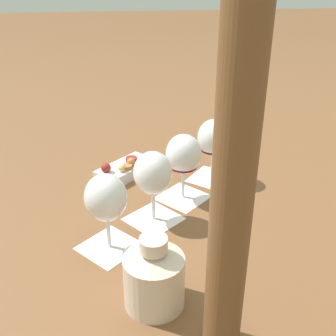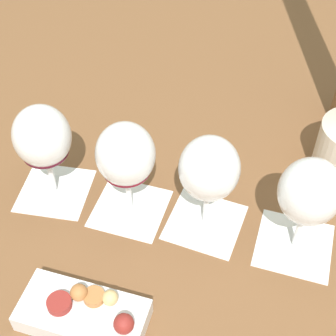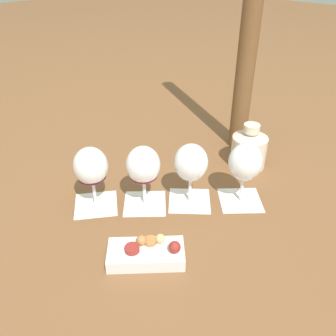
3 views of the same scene
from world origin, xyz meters
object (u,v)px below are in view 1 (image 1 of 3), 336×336
Objects in this scene: umbrella_pole at (243,65)px; wine_glass_1 at (153,176)px; wine_glass_0 at (106,201)px; snack_dish at (125,169)px; wine_glass_2 at (183,157)px; ceramic_vase at (154,276)px; wine_glass_3 at (214,140)px.

wine_glass_1 is at bearing 12.64° from umbrella_pole.
snack_dish is at bearing -6.95° from wine_glass_0.
wine_glass_2 reaches higher than ceramic_vase.
umbrella_pole reaches higher than wine_glass_2.
wine_glass_0 is 1.00× the size of wine_glass_1.
wine_glass_3 reaches higher than ceramic_vase.
umbrella_pole is at bearing 169.99° from wine_glass_3.
wine_glass_2 is at bearing 134.22° from wine_glass_3.
snack_dish is (0.05, 0.25, -0.10)m from wine_glass_3.
wine_glass_2 is 1.00× the size of wine_glass_3.
wine_glass_2 is 0.19× the size of umbrella_pole.
wine_glass_1 is 0.19× the size of umbrella_pole.
wine_glass_1 is at bearing 135.84° from wine_glass_3.
wine_glass_1 reaches higher than ceramic_vase.
wine_glass_0 is 0.97× the size of snack_dish.
wine_glass_0 reaches higher than snack_dish.
wine_glass_1 and wine_glass_2 have the same top height.
wine_glass_1 is 0.26m from wine_glass_3.
snack_dish is 0.77m from umbrella_pole.
wine_glass_2 is 1.21× the size of ceramic_vase.
ceramic_vase is 0.16× the size of umbrella_pole.
ceramic_vase is at bearing 164.07° from wine_glass_2.
wine_glass_0 is 0.48m from umbrella_pole.
wine_glass_0 and wine_glass_1 have the same top height.
snack_dish is (0.23, 0.06, -0.10)m from wine_glass_1.
wine_glass_3 is (0.19, -0.18, 0.00)m from wine_glass_1.
umbrella_pole is (-0.56, 0.10, 0.34)m from wine_glass_3.
ceramic_vase is at bearing 175.92° from wine_glass_1.
wine_glass_3 is at bearing -45.19° from wine_glass_0.
wine_glass_0 is 0.14m from wine_glass_1.
wine_glass_2 and wine_glass_3 have the same top height.
wine_glass_1 is 0.97× the size of snack_dish.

